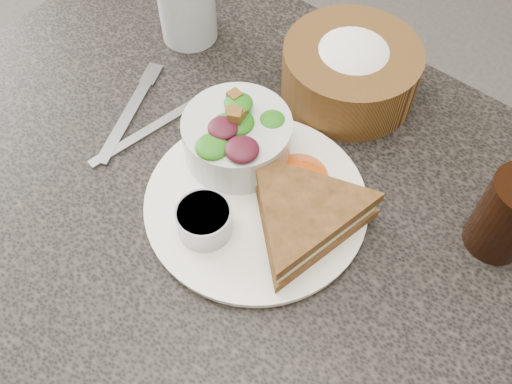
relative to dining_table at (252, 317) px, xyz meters
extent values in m
plane|color=#4B4846|center=(0.00, 0.00, -0.38)|extent=(6.00, 6.00, 0.00)
cube|color=black|center=(0.00, 0.00, 0.00)|extent=(1.00, 0.70, 0.75)
cylinder|color=white|center=(0.01, 0.00, 0.38)|extent=(0.27, 0.27, 0.01)
cylinder|color=gray|center=(-0.01, -0.07, 0.41)|extent=(0.06, 0.06, 0.04)
cone|color=#F45712|center=(0.03, 0.06, 0.40)|extent=(0.10, 0.10, 0.03)
cube|color=gray|center=(-0.22, 0.00, 0.38)|extent=(0.08, 0.16, 0.00)
cube|color=gray|center=(-0.17, 0.01, 0.38)|extent=(0.05, 0.20, 0.00)
cylinder|color=#ADBAC2|center=(-0.27, 0.18, 0.44)|extent=(0.11, 0.11, 0.13)
camera|label=1|loc=(0.25, -0.29, 0.96)|focal=40.00mm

